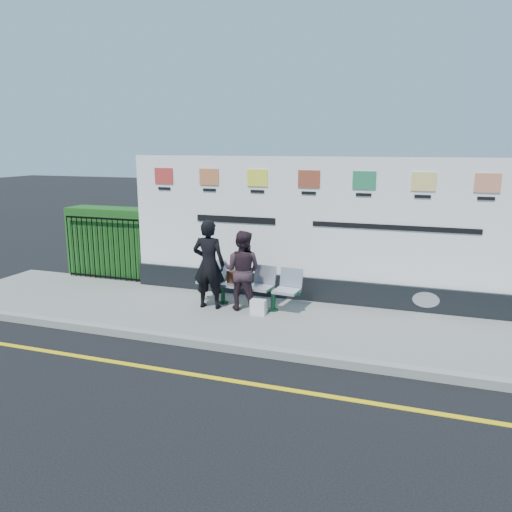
{
  "coord_description": "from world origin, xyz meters",
  "views": [
    {
      "loc": [
        2.76,
        -6.18,
        3.34
      ],
      "look_at": [
        -0.26,
        2.69,
        1.25
      ],
      "focal_mm": 35.0,
      "sensor_mm": 36.0,
      "label": 1
    }
  ],
  "objects_px": {
    "billboard": "(308,239)",
    "woman_right": "(242,270)",
    "bench": "(247,296)",
    "woman_left": "(209,264)"
  },
  "relations": [
    {
      "from": "billboard",
      "to": "woman_left",
      "type": "bearing_deg",
      "value": -145.58
    },
    {
      "from": "woman_left",
      "to": "woman_right",
      "type": "distance_m",
      "value": 0.68
    },
    {
      "from": "billboard",
      "to": "bench",
      "type": "height_order",
      "value": "billboard"
    },
    {
      "from": "billboard",
      "to": "bench",
      "type": "relative_size",
      "value": 3.69
    },
    {
      "from": "woman_right",
      "to": "bench",
      "type": "bearing_deg",
      "value": -103.16
    },
    {
      "from": "woman_left",
      "to": "woman_right",
      "type": "xyz_separation_m",
      "value": [
        0.67,
        0.12,
        -0.1
      ]
    },
    {
      "from": "woman_left",
      "to": "billboard",
      "type": "bearing_deg",
      "value": -150.16
    },
    {
      "from": "billboard",
      "to": "bench",
      "type": "xyz_separation_m",
      "value": [
        -1.03,
        -0.9,
        -1.07
      ]
    },
    {
      "from": "bench",
      "to": "woman_right",
      "type": "distance_m",
      "value": 0.59
    },
    {
      "from": "billboard",
      "to": "woman_right",
      "type": "height_order",
      "value": "billboard"
    }
  ]
}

